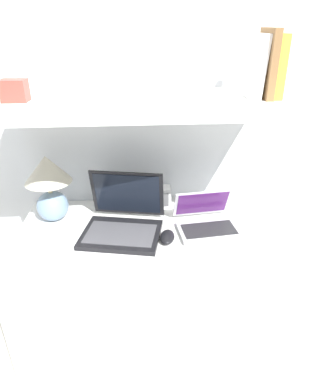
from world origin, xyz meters
TOP-DOWN VIEW (x-y plane):
  - wall_back at (0.00, 0.69)m, footprint 6.00×0.05m
  - desk at (0.00, 0.31)m, footprint 1.14×0.62m
  - back_riser at (0.00, 0.64)m, footprint 1.14×0.04m
  - shelf at (0.00, 0.38)m, footprint 1.14×0.56m
  - table_lamp at (-0.43, 0.44)m, footprint 0.21×0.21m
  - laptop_large at (-0.10, 0.31)m, footprint 0.39×0.36m
  - laptop_small at (0.27, 0.30)m, footprint 0.29×0.26m
  - computer_mouse at (0.09, 0.22)m, footprint 0.08×0.12m
  - router_box at (0.06, 0.53)m, footprint 0.13×0.07m
  - book_yellow at (0.52, 0.38)m, footprint 0.04×0.14m
  - book_brown at (0.49, 0.38)m, footprint 0.03×0.16m
  - book_white at (0.44, 0.38)m, footprint 0.06×0.12m
  - shelf_gadget at (-0.49, 0.38)m, footprint 0.09×0.08m

SIDE VIEW (x-z plane):
  - desk at x=0.00m, z-range 0.00..0.72m
  - back_riser at x=0.00m, z-range 0.00..1.26m
  - computer_mouse at x=0.09m, z-range 0.72..0.76m
  - laptop_small at x=0.27m, z-range 0.68..0.84m
  - laptop_large at x=-0.10m, z-range 0.65..0.90m
  - router_box at x=0.06m, z-range 0.72..0.83m
  - table_lamp at x=-0.43m, z-range 0.76..1.07m
  - wall_back at x=0.00m, z-range 0.00..2.40m
  - shelf at x=0.00m, z-range 1.26..1.29m
  - shelf_gadget at x=-0.49m, z-range 1.29..1.37m
  - book_yellow at x=0.52m, z-range 1.29..1.53m
  - book_white at x=0.44m, z-range 1.29..1.53m
  - book_brown at x=0.49m, z-range 1.29..1.54m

